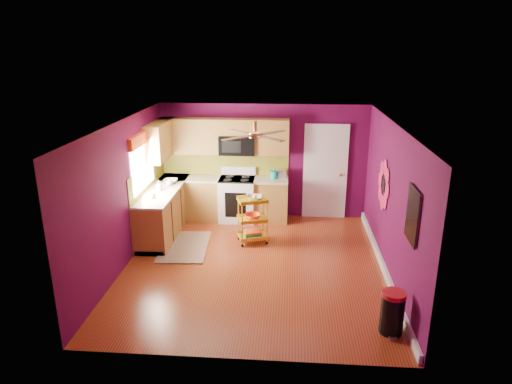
{
  "coord_description": "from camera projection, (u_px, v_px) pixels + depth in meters",
  "views": [
    {
      "loc": [
        0.58,
        -7.19,
        3.73
      ],
      "look_at": [
        -0.0,
        0.4,
        1.23
      ],
      "focal_mm": 32.0,
      "sensor_mm": 36.0,
      "label": 1
    }
  ],
  "objects": [
    {
      "name": "upper_cabinetry",
      "position": [
        204.0,
        139.0,
        9.6
      ],
      "size": [
        2.8,
        2.3,
        1.26
      ],
      "color": "brown",
      "rests_on": "ground"
    },
    {
      "name": "soap_bottle_b",
      "position": [
        169.0,
        182.0,
        9.3
      ],
      "size": [
        0.13,
        0.13,
        0.17
      ],
      "primitive_type": "imported",
      "color": "white",
      "rests_on": "lower_cabinets"
    },
    {
      "name": "shag_rug",
      "position": [
        185.0,
        246.0,
        8.73
      ],
      "size": [
        0.97,
        1.48,
        0.02
      ],
      "primitive_type": "cube",
      "rotation": [
        0.0,
        0.0,
        0.07
      ],
      "color": "black",
      "rests_on": "ground"
    },
    {
      "name": "toaster",
      "position": [
        281.0,
        173.0,
        9.87
      ],
      "size": [
        0.22,
        0.15,
        0.18
      ],
      "primitive_type": "cube",
      "color": "beige",
      "rests_on": "lower_cabinets"
    },
    {
      "name": "soap_bottle_a",
      "position": [
        159.0,
        186.0,
        8.99
      ],
      "size": [
        0.09,
        0.09,
        0.2
      ],
      "primitive_type": "imported",
      "color": "#EA3F72",
      "rests_on": "lower_cabinets"
    },
    {
      "name": "ceiling_fan",
      "position": [
        255.0,
        134.0,
        7.49
      ],
      "size": [
        1.01,
        1.01,
        0.26
      ],
      "color": "#BF8C3F",
      "rests_on": "ground"
    },
    {
      "name": "lower_cabinets",
      "position": [
        198.0,
        205.0,
        9.7
      ],
      "size": [
        2.81,
        2.31,
        0.94
      ],
      "color": "brown",
      "rests_on": "ground"
    },
    {
      "name": "left_window",
      "position": [
        142.0,
        153.0,
        8.63
      ],
      "size": [
        0.08,
        1.35,
        1.08
      ],
      "color": "white",
      "rests_on": "ground"
    },
    {
      "name": "counter_dish",
      "position": [
        171.0,
        181.0,
        9.52
      ],
      "size": [
        0.29,
        0.29,
        0.07
      ],
      "primitive_type": "imported",
      "color": "white",
      "rests_on": "lower_cabinets"
    },
    {
      "name": "panel_door",
      "position": [
        325.0,
        173.0,
        9.93
      ],
      "size": [
        0.95,
        0.11,
        2.15
      ],
      "color": "white",
      "rests_on": "ground"
    },
    {
      "name": "electric_range",
      "position": [
        237.0,
        199.0,
        9.96
      ],
      "size": [
        0.76,
        0.66,
        1.13
      ],
      "color": "white",
      "rests_on": "ground"
    },
    {
      "name": "trash_can",
      "position": [
        392.0,
        312.0,
        6.08
      ],
      "size": [
        0.36,
        0.37,
        0.61
      ],
      "color": "black",
      "rests_on": "ground"
    },
    {
      "name": "ground",
      "position": [
        254.0,
        265.0,
        8.01
      ],
      "size": [
        5.0,
        5.0,
        0.0
      ],
      "primitive_type": "plane",
      "color": "maroon",
      "rests_on": "ground"
    },
    {
      "name": "counter_cup",
      "position": [
        153.0,
        196.0,
        8.56
      ],
      "size": [
        0.12,
        0.12,
        0.09
      ],
      "primitive_type": "imported",
      "color": "white",
      "rests_on": "lower_cabinets"
    },
    {
      "name": "rolling_cart",
      "position": [
        253.0,
        218.0,
        8.8
      ],
      "size": [
        0.64,
        0.55,
        0.99
      ],
      "color": "gold",
      "rests_on": "ground"
    },
    {
      "name": "room_envelope",
      "position": [
        256.0,
        176.0,
        7.5
      ],
      "size": [
        4.54,
        5.04,
        2.52
      ],
      "color": "#4F0939",
      "rests_on": "ground"
    },
    {
      "name": "right_wall_art",
      "position": [
        395.0,
        197.0,
        7.08
      ],
      "size": [
        0.04,
        2.74,
        1.04
      ],
      "color": "black",
      "rests_on": "ground"
    },
    {
      "name": "teal_kettle",
      "position": [
        274.0,
        174.0,
        9.82
      ],
      "size": [
        0.18,
        0.18,
        0.21
      ],
      "color": "#128784",
      "rests_on": "lower_cabinets"
    }
  ]
}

